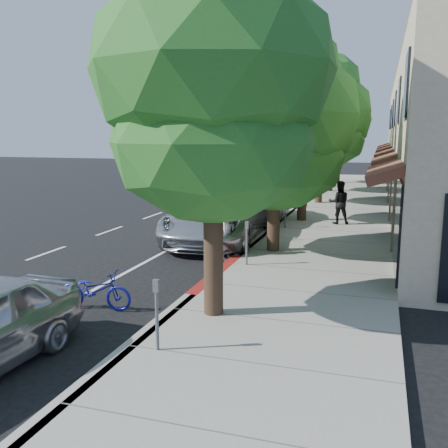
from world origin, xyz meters
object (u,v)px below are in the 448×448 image
at_px(street_tree_0, 213,76).
at_px(street_tree_3, 321,113).
at_px(street_tree_1, 275,118).
at_px(white_pickup, 280,181).
at_px(street_tree_5, 339,126).
at_px(street_tree_2, 304,114).
at_px(dark_suv_far, 303,173).
at_px(silver_suv, 219,217).
at_px(pedestrian, 339,202).
at_px(street_tree_4, 332,121).
at_px(dark_sedan, 261,204).
at_px(cyclist, 227,231).
at_px(bicycle, 95,290).

height_order(street_tree_0, street_tree_3, street_tree_3).
xyz_separation_m(street_tree_1, white_pickup, (-3.10, 17.00, -3.50)).
bearing_deg(street_tree_5, street_tree_2, -90.00).
bearing_deg(white_pickup, dark_suv_far, 77.90).
height_order(silver_suv, white_pickup, silver_suv).
bearing_deg(street_tree_5, street_tree_3, -90.00).
bearing_deg(pedestrian, street_tree_4, -95.72).
bearing_deg(dark_sedan, street_tree_0, -88.51).
relative_size(cyclist, dark_sedan, 0.35).
distance_m(cyclist, white_pickup, 18.10).
height_order(bicycle, silver_suv, silver_suv).
distance_m(bicycle, dark_suv_far, 29.47).
bearing_deg(street_tree_2, street_tree_4, 90.00).
distance_m(street_tree_2, street_tree_3, 6.01).
height_order(street_tree_2, white_pickup, street_tree_2).
distance_m(street_tree_0, dark_suv_far, 29.67).
distance_m(street_tree_2, dark_suv_far, 17.88).
distance_m(cyclist, pedestrian, 7.16).
bearing_deg(street_tree_2, cyclist, -100.04).
height_order(street_tree_2, dark_suv_far, street_tree_2).
bearing_deg(street_tree_1, white_pickup, 100.33).
distance_m(street_tree_0, street_tree_2, 12.00).
distance_m(dark_sedan, white_pickup, 11.45).
bearing_deg(dark_sedan, street_tree_4, 75.04).
relative_size(bicycle, pedestrian, 0.94).
bearing_deg(dark_suv_far, white_pickup, -87.40).
height_order(street_tree_2, street_tree_3, street_tree_3).
bearing_deg(street_tree_3, street_tree_2, -90.00).
xyz_separation_m(street_tree_5, cyclist, (-1.24, -25.00, -3.60)).
height_order(street_tree_1, bicycle, street_tree_1).
bearing_deg(street_tree_0, street_tree_2, 90.00).
xyz_separation_m(street_tree_4, dark_suv_far, (-2.57, 5.28, -3.80)).
bearing_deg(street_tree_0, dark_sedan, 98.47).
distance_m(street_tree_3, pedestrian, 7.68).
relative_size(silver_suv, pedestrian, 3.61).
height_order(street_tree_3, bicycle, street_tree_3).
xyz_separation_m(silver_suv, dark_suv_far, (-0.25, 21.78, -0.03)).
xyz_separation_m(street_tree_5, pedestrian, (1.60, -18.42, -3.44)).
relative_size(street_tree_3, dark_sedan, 1.60).
xyz_separation_m(street_tree_3, dark_sedan, (-1.73, -6.37, -4.10)).
bearing_deg(street_tree_2, street_tree_0, -90.00).
xyz_separation_m(street_tree_0, silver_suv, (-2.33, 7.50, -4.04)).
relative_size(street_tree_1, bicycle, 4.35).
bearing_deg(street_tree_3, street_tree_5, 90.00).
distance_m(street_tree_0, bicycle, 5.25).
bearing_deg(street_tree_1, street_tree_2, 90.00).
height_order(street_tree_5, white_pickup, street_tree_5).
relative_size(street_tree_5, cyclist, 4.16).
height_order(cyclist, bicycle, cyclist).
distance_m(street_tree_1, street_tree_3, 12.02).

